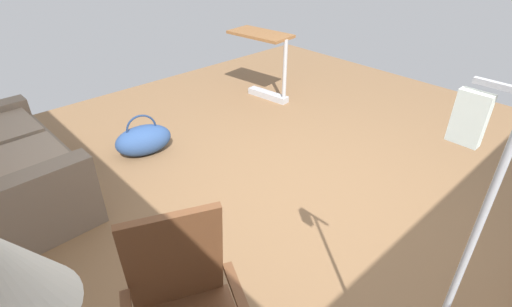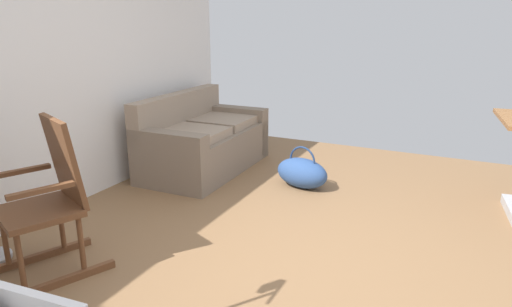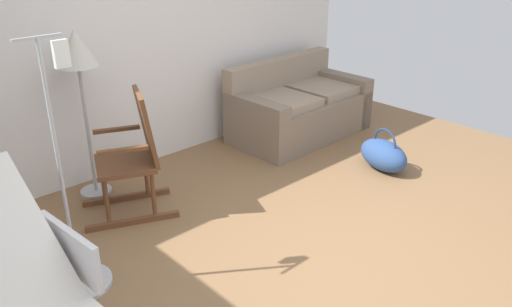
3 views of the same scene
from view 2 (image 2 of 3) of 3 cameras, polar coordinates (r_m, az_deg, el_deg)
The scene contains 5 objects.
ground_plane at distance 3.07m, azimuth 5.14°, elevation -15.95°, with size 6.83×6.83×0.00m, color olive.
back_wall at distance 4.09m, azimuth -27.98°, elevation 10.54°, with size 5.67×0.10×2.70m, color white.
couch at distance 5.13m, azimuth -6.69°, elevation 1.33°, with size 1.62×0.88×0.85m.
rocking_chair at distance 3.27m, azimuth -24.60°, elevation -5.45°, with size 0.88×0.73×1.05m.
duffel_bag at distance 4.61m, azimuth 5.81°, elevation -2.40°, with size 0.43×0.62×0.43m.
Camera 2 is at (-2.43, -0.89, 1.65)m, focal length 31.75 mm.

